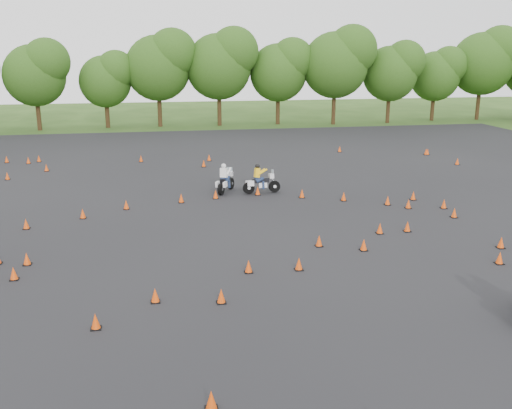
# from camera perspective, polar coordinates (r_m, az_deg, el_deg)

# --- Properties ---
(ground) EXTENTS (140.00, 140.00, 0.00)m
(ground) POSITION_cam_1_polar(r_m,az_deg,el_deg) (21.57, 1.92, -5.83)
(ground) COLOR #2D5119
(ground) RESTS_ON ground
(asphalt_pad) EXTENTS (62.00, 62.00, 0.00)m
(asphalt_pad) POSITION_cam_1_polar(r_m,az_deg,el_deg) (27.15, -0.76, -1.34)
(asphalt_pad) COLOR black
(asphalt_pad) RESTS_ON ground
(treeline) EXTENTS (87.17, 32.69, 10.85)m
(treeline) POSITION_cam_1_polar(r_m,az_deg,el_deg) (55.25, -2.41, 12.12)
(treeline) COLOR #294C15
(treeline) RESTS_ON ground
(traffic_cones) EXTENTS (35.72, 32.96, 0.45)m
(traffic_cones) POSITION_cam_1_polar(r_m,az_deg,el_deg) (26.89, -1.49, -1.01)
(traffic_cones) COLOR #EB4809
(traffic_cones) RESTS_ON asphalt_pad
(rider_yellow) EXTENTS (2.18, 0.84, 1.65)m
(rider_yellow) POSITION_cam_1_polar(r_m,az_deg,el_deg) (31.63, 0.59, 2.59)
(rider_yellow) COLOR yellow
(rider_yellow) RESTS_ON ground
(rider_white) EXTENTS (1.61, 2.18, 1.65)m
(rider_white) POSITION_cam_1_polar(r_m,az_deg,el_deg) (31.98, -3.01, 2.71)
(rider_white) COLOR white
(rider_white) RESTS_ON ground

